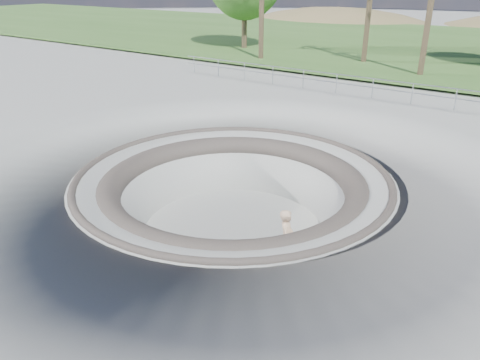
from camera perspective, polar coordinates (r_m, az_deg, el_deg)
The scene contains 6 objects.
ground at distance 15.17m, azimuth -0.86°, elevation 0.53°, with size 180.00×180.00×0.00m, color #A1A19C.
skate_bowl at distance 15.98m, azimuth -0.82°, elevation -5.51°, with size 14.00×14.00×4.10m.
grass_strip at distance 46.32m, azimuth 25.90°, elevation 14.31°, with size 180.00×36.00×0.12m.
safety_railing at distance 25.20m, azimuth 15.87°, elevation 10.73°, with size 25.00×0.06×1.03m.
skateboard at distance 13.94m, azimuth 5.53°, elevation -10.45°, with size 0.86×0.35×0.09m.
skater at distance 13.44m, azimuth 5.68°, elevation -7.16°, with size 0.67×0.44×1.83m, color #D2AB88.
Camera 1 is at (8.32, -11.20, 5.97)m, focal length 35.00 mm.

